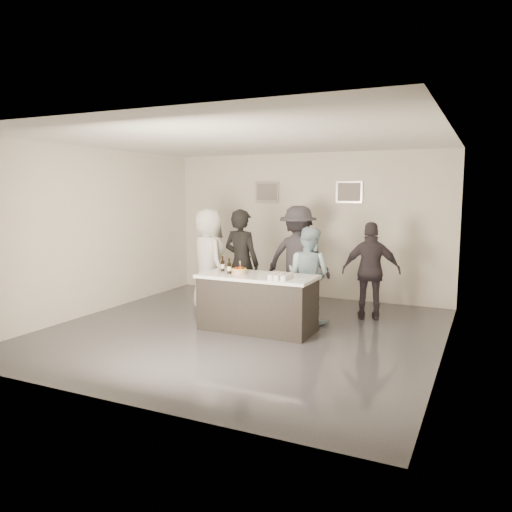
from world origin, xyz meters
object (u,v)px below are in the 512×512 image
Objects in this scene: cake at (239,271)px; beer_bottle_a at (223,263)px; person_guest_left at (208,260)px; person_guest_back at (298,257)px; bar_counter at (257,303)px; person_main_black at (241,263)px; person_guest_right at (371,271)px; person_main_blue at (308,275)px; beer_bottle_b at (229,266)px.

beer_bottle_a reaches higher than cake.
person_guest_back is (1.45, 0.85, 0.02)m from person_guest_left.
bar_counter is at bearing -176.15° from person_guest_left.
person_guest_left is at bearing 148.52° from bar_counter.
person_main_black is 2.26m from person_guest_right.
person_guest_left reaches higher than person_guest_right.
person_main_black reaches higher than person_guest_right.
beer_bottle_a is at bearing 17.94° from person_guest_right.
beer_bottle_a is 1.47m from person_main_blue.
person_guest_back reaches higher than person_guest_right.
bar_counter is 1.79m from person_guest_back.
person_guest_back is (0.36, 1.72, 0.04)m from cake.
person_main_blue is at bearing 125.23° from person_guest_back.
person_guest_left is at bearing 35.07° from person_guest_back.
beer_bottle_b reaches higher than bar_counter.
person_main_black is at bearing 114.55° from cake.
cake is 0.14× the size of person_guest_right.
person_main_black is at bearing -155.70° from person_guest_left.
cake is at bearing 30.47° from beer_bottle_b.
bar_counter is at bearing 93.26° from person_guest_back.
cake is at bearing 55.13° from person_main_blue.
beer_bottle_b is at bearing 53.49° from person_main_blue.
person_main_black reaches higher than cake.
person_guest_back reaches higher than beer_bottle_b.
person_guest_left reaches higher than bar_counter.
person_guest_right reaches higher than cake.
person_main_blue is at bearing 19.41° from person_guest_right.
bar_counter is 7.15× the size of beer_bottle_a.
person_guest_back is (0.69, 1.00, 0.02)m from person_main_black.
person_guest_left is at bearing -2.86° from person_guest_right.
person_guest_right is at bearing 39.74° from cake.
cake is at bearing -14.75° from beer_bottle_a.
beer_bottle_a is at bearing 70.76° from person_guest_back.
person_main_blue is 0.83× the size of person_guest_back.
beer_bottle_b is at bearing 170.28° from person_guest_left.
beer_bottle_a is at bearing 168.62° from person_guest_left.
beer_bottle_b is at bearing 79.16° from person_guest_back.
bar_counter is 1.73m from person_guest_left.
beer_bottle_a is at bearing 141.21° from beer_bottle_b.
person_guest_right is 1.46m from person_guest_back.
bar_counter is at bearing 1.30° from cake.
person_main_black is at bearing 17.03° from person_main_blue.
person_guest_left is (-1.41, 0.86, 0.50)m from bar_counter.
person_guest_left is at bearing -2.36° from person_main_black.
person_guest_back is at bearing 74.45° from beer_bottle_b.
beer_bottle_b is at bearing -149.53° from cake.
beer_bottle_b is at bearing 111.95° from person_main_black.
cake is 0.91× the size of beer_bottle_b.
person_guest_back is at bearing 78.13° from cake.
person_guest_left is (-1.96, 0.01, 0.14)m from person_main_blue.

